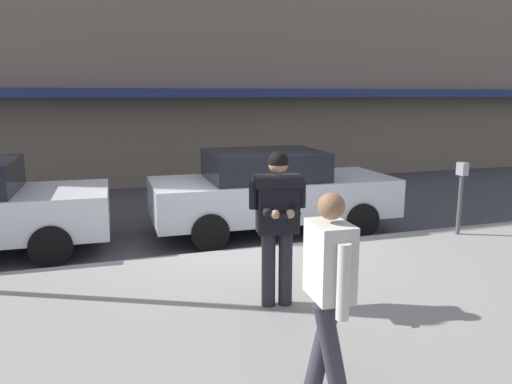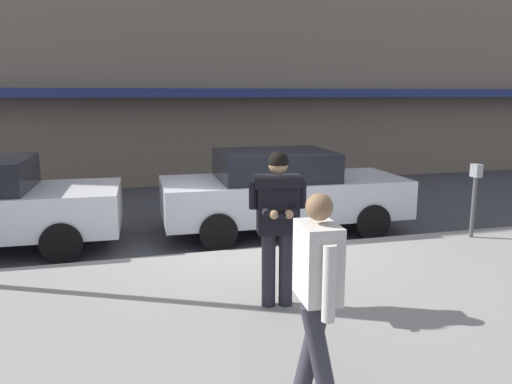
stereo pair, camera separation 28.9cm
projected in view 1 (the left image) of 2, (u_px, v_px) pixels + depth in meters
ground_plane at (244, 252)px, 8.22m from camera, size 80.00×80.00×0.00m
sidewalk at (396, 310)px, 5.86m from camera, size 32.00×5.30×0.14m
curb_paint_line at (299, 246)px, 8.58m from camera, size 28.00×0.12×0.01m
parked_sedan_mid at (271, 190)px, 9.35m from camera, size 4.55×2.03×1.54m
man_texting_on_phone at (278, 212)px, 5.62m from camera, size 0.64×0.62×1.81m
pedestrian_in_light_coat at (329, 284)px, 3.88m from camera, size 0.34×0.60×1.70m
parking_meter at (461, 188)px, 8.64m from camera, size 0.12×0.18×1.27m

